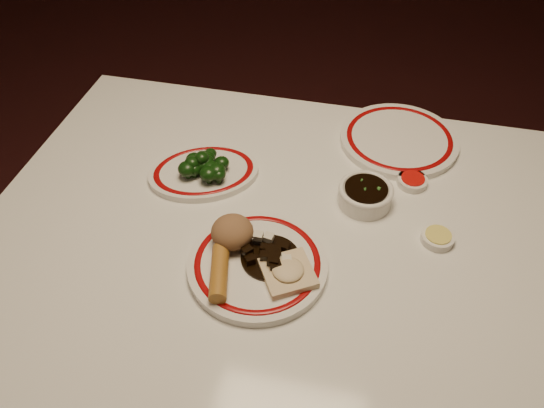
{
  "coord_description": "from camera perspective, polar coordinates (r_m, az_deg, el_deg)",
  "views": [
    {
      "loc": [
        0.14,
        -0.69,
        1.53
      ],
      "look_at": [
        -0.02,
        0.02,
        0.8
      ],
      "focal_mm": 35.0,
      "sensor_mm": 36.0,
      "label": 1
    }
  ],
  "objects": [
    {
      "name": "main_plate",
      "position": [
        0.98,
        -1.57,
        -6.51
      ],
      "size": [
        0.33,
        0.33,
        0.02
      ],
      "color": "white",
      "rests_on": "dining_table"
    },
    {
      "name": "broccoli_plate",
      "position": [
        1.16,
        -7.34,
        3.42
      ],
      "size": [
        0.29,
        0.28,
        0.02
      ],
      "color": "white",
      "rests_on": "dining_table"
    },
    {
      "name": "dining_table",
      "position": [
        1.12,
        1.01,
        -5.92
      ],
      "size": [
        1.2,
        0.9,
        0.75
      ],
      "color": "white",
      "rests_on": "ground"
    },
    {
      "name": "sweet_sour_dish",
      "position": [
        1.17,
        14.86,
        2.39
      ],
      "size": [
        0.06,
        0.06,
        0.02
      ],
      "color": "white",
      "rests_on": "dining_table"
    },
    {
      "name": "far_plate",
      "position": [
        1.28,
        13.49,
        6.79
      ],
      "size": [
        0.35,
        0.35,
        0.02
      ],
      "color": "white",
      "rests_on": "dining_table"
    },
    {
      "name": "fried_wonton",
      "position": [
        0.94,
        1.73,
        -7.32
      ],
      "size": [
        0.12,
        0.12,
        0.02
      ],
      "color": "beige",
      "rests_on": "main_plate"
    },
    {
      "name": "rice_mound",
      "position": [
        0.98,
        -4.3,
        -3.02
      ],
      "size": [
        0.08,
        0.08,
        0.06
      ],
      "primitive_type": "ellipsoid",
      "color": "#8B6242",
      "rests_on": "main_plate"
    },
    {
      "name": "mustard_dish",
      "position": [
        1.07,
        17.38,
        -3.46
      ],
      "size": [
        0.06,
        0.06,
        0.02
      ],
      "color": "white",
      "rests_on": "dining_table"
    },
    {
      "name": "broccoli_pile",
      "position": [
        1.14,
        -7.31,
        4.23
      ],
      "size": [
        0.1,
        0.1,
        0.05
      ],
      "color": "#23471C",
      "rests_on": "broccoli_plate"
    },
    {
      "name": "stirfry_heap",
      "position": [
        0.97,
        -0.2,
        -5.55
      ],
      "size": [
        0.11,
        0.11,
        0.03
      ],
      "color": "black",
      "rests_on": "main_plate"
    },
    {
      "name": "soy_bowl",
      "position": [
        1.1,
        9.99,
        0.9
      ],
      "size": [
        0.11,
        0.11,
        0.04
      ],
      "color": "white",
      "rests_on": "dining_table"
    },
    {
      "name": "spring_roll",
      "position": [
        0.94,
        -5.69,
        -7.33
      ],
      "size": [
        0.06,
        0.12,
        0.03
      ],
      "primitive_type": "cylinder",
      "rotation": [
        1.57,
        0.0,
        0.24
      ],
      "color": "#B1772B",
      "rests_on": "main_plate"
    },
    {
      "name": "ground",
      "position": [
        1.68,
        0.71,
        -20.21
      ],
      "size": [
        7.0,
        7.0,
        0.0
      ],
      "primitive_type": "plane",
      "color": "black",
      "rests_on": "ground"
    }
  ]
}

